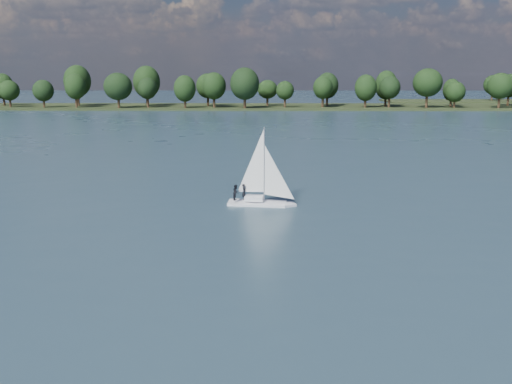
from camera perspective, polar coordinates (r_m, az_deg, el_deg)
ground at (r=116.21m, az=4.84°, el=5.26°), size 700.00×700.00×0.00m
far_shore at (r=227.70m, az=2.81°, el=8.43°), size 660.00×40.00×1.50m
sailboat at (r=57.03m, az=0.16°, el=0.92°), size 6.47×2.58×8.28m
treeline at (r=223.60m, az=2.08°, el=10.45°), size 562.27×74.29×18.88m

